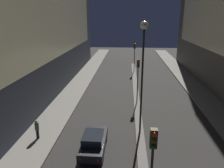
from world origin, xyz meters
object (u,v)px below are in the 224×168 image
at_px(traffic_light_near, 152,157).
at_px(traffic_light_mid, 138,72).
at_px(car_left_lane, 94,142).
at_px(traffic_light_far, 135,51).
at_px(street_lamp, 143,55).
at_px(pedestrian_on_left_sidewalk, 37,129).

height_order(traffic_light_near, traffic_light_mid, same).
bearing_deg(car_left_lane, traffic_light_near, -58.24).
bearing_deg(traffic_light_mid, traffic_light_far, 90.00).
distance_m(traffic_light_near, street_lamp, 9.21).
relative_size(traffic_light_near, car_left_lane, 1.19).
height_order(traffic_light_far, car_left_lane, traffic_light_far).
relative_size(traffic_light_far, car_left_lane, 1.19).
bearing_deg(pedestrian_on_left_sidewalk, traffic_light_near, -39.70).
bearing_deg(pedestrian_on_left_sidewalk, street_lamp, 11.42).
distance_m(traffic_light_far, car_left_lane, 25.26).
height_order(traffic_light_near, pedestrian_on_left_sidewalk, traffic_light_near).
bearing_deg(traffic_light_mid, street_lamp, -90.00).
xyz_separation_m(traffic_light_far, street_lamp, (0.00, -21.93, 3.05)).
distance_m(traffic_light_near, traffic_light_mid, 15.70).
distance_m(traffic_light_near, traffic_light_far, 30.62).
xyz_separation_m(traffic_light_mid, street_lamp, (0.00, -7.01, 3.05)).
bearing_deg(traffic_light_far, pedestrian_on_left_sidewalk, -109.62).
bearing_deg(street_lamp, pedestrian_on_left_sidewalk, -168.58).
bearing_deg(traffic_light_far, street_lamp, -90.00).
height_order(traffic_light_mid, traffic_light_far, same).
xyz_separation_m(traffic_light_far, pedestrian_on_left_sidewalk, (-8.42, -23.63, -2.78)).
bearing_deg(car_left_lane, pedestrian_on_left_sidewalk, 166.14).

